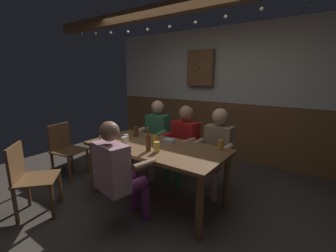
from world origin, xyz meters
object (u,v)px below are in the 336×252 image
Objects in this scene: person_3 at (118,170)px; pint_glass_3 at (157,147)px; person_0 at (155,135)px; person_1 at (183,140)px; bottle_1 at (148,142)px; plate_0 at (108,137)px; pint_glass_1 at (155,140)px; dining_table at (156,153)px; person_2 at (216,147)px; chair_empty_near_left at (29,177)px; wall_dart_cabinet at (201,68)px; table_candle at (101,138)px; condiment_caddy at (169,141)px; pint_glass_0 at (221,145)px; pint_glass_2 at (124,141)px; bottle_0 at (113,136)px; chair_empty_near_right at (66,149)px; pint_glass_5 at (136,131)px; pint_glass_4 at (126,139)px.

pint_glass_3 is at bearing 82.49° from person_3.
person_0 is 0.53m from person_1.
plate_0 is at bearing 172.40° from bottle_1.
pint_glass_1 is 0.85× the size of pint_glass_3.
person_2 is (0.55, 0.67, 0.01)m from dining_table.
plate_0 is at bearing 121.48° from chair_empty_near_left.
dining_table is 1.48× the size of person_0.
wall_dart_cabinet is (-0.60, 2.20, 0.97)m from pint_glass_3.
person_0 is 0.98m from table_candle.
pint_glass_0 reaches higher than condiment_caddy.
pint_glass_3 reaches higher than chair_empty_near_left.
pint_glass_2 reaches higher than dining_table.
person_3 is at bearing -88.93° from dining_table.
bottle_0 is 1.39m from pint_glass_0.
person_1 is at bearing -72.33° from wall_dart_cabinet.
bottle_0 is at bearing -173.57° from bottle_1.
chair_empty_near_left is 1.57m from pint_glass_1.
person_1 is 0.84m from pint_glass_0.
chair_empty_near_right is 0.97m from table_candle.
pint_glass_5 reaches higher than plate_0.
pint_glass_4 is at bearing -150.66° from pint_glass_1.
wall_dart_cabinet is at bearing -54.34° from person_2.
pint_glass_3 is 2.48m from wall_dart_cabinet.
pint_glass_3 reaches higher than pint_glass_0.
pint_glass_4 is at bearing 25.45° from table_candle.
person_1 is 0.92m from bottle_1.
person_1 is at bearing 100.94° from person_3.
dining_table is 0.82m from table_candle.
condiment_caddy is at bearing 134.40° from person_0.
pint_glass_5 reaches higher than pint_glass_4.
person_3 is 4.28× the size of bottle_0.
table_candle is 0.28× the size of bottle_1.
plate_0 is 1.00m from pint_glass_3.
person_3 is 4.22× the size of bottle_1.
pint_glass_4 is at bearing 123.44° from pint_glass_2.
dining_table is at bearing 49.72° from person_2.
pint_glass_4 is at bearing 173.56° from pint_glass_3.
wall_dart_cabinet is (0.32, 2.30, 0.99)m from table_candle.
person_3 is 0.71m from pint_glass_4.
pint_glass_2 is (0.21, -0.91, 0.14)m from person_0.
pint_glass_4 is (-0.47, 0.09, -0.06)m from bottle_1.
person_1 reaches higher than chair_empty_near_right.
person_0 is at bearing 129.06° from dining_table.
pint_glass_5 is 2.06m from wall_dart_cabinet.
person_2 reaches higher than pint_glass_5.
person_3 is at bearing -107.58° from pint_glass_3.
bottle_0 reaches higher than dining_table.
plate_0 is (-0.08, 0.19, -0.03)m from table_candle.
person_2 is 15.12× the size of table_candle.
wall_dart_cabinet reaches higher than bottle_0.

